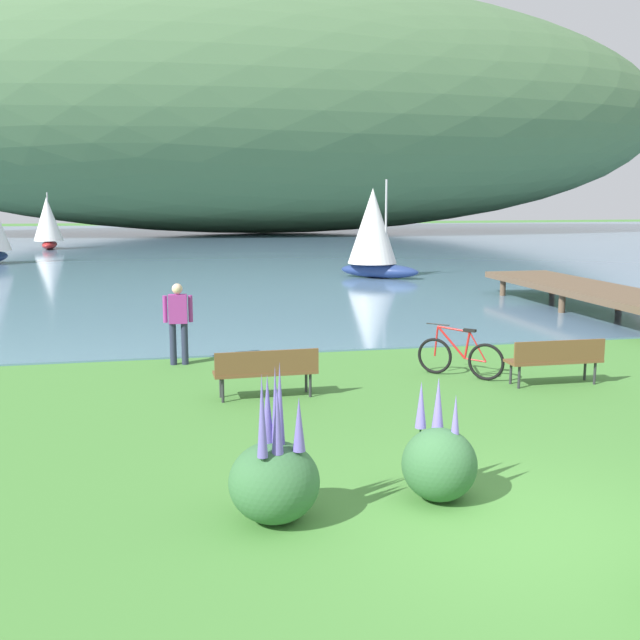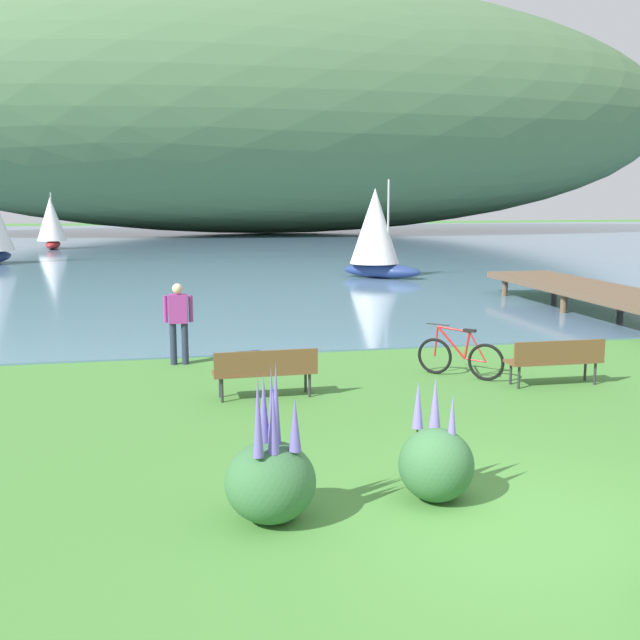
{
  "view_description": "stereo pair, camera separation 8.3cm",
  "coord_description": "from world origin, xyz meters",
  "px_view_note": "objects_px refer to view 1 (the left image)",
  "views": [
    {
      "loc": [
        -3.55,
        -6.72,
        3.45
      ],
      "look_at": [
        -0.55,
        7.68,
        1.0
      ],
      "focal_mm": 41.17,
      "sensor_mm": 36.0,
      "label": 1
    },
    {
      "loc": [
        -3.47,
        -6.73,
        3.45
      ],
      "look_at": [
        -0.55,
        7.68,
        1.0
      ],
      "focal_mm": 41.17,
      "sensor_mm": 36.0,
      "label": 2
    }
  ],
  "objects_px": {
    "park_bench_near_camera": "(266,369)",
    "bicycle_leaning_near_bench": "(460,357)",
    "sailboat_mid_bay": "(373,232)",
    "sailboat_toward_hillside": "(48,222)",
    "park_bench_further_along": "(556,358)",
    "person_at_shoreline": "(178,318)"
  },
  "relations": [
    {
      "from": "park_bench_further_along",
      "to": "sailboat_toward_hillside",
      "type": "distance_m",
      "value": 42.85
    },
    {
      "from": "sailboat_mid_bay",
      "to": "sailboat_toward_hillside",
      "type": "xyz_separation_m",
      "value": [
        -16.51,
        21.79,
        -0.19
      ]
    },
    {
      "from": "park_bench_near_camera",
      "to": "sailboat_mid_bay",
      "type": "distance_m",
      "value": 19.6
    },
    {
      "from": "person_at_shoreline",
      "to": "sailboat_toward_hillside",
      "type": "height_order",
      "value": "sailboat_toward_hillside"
    },
    {
      "from": "person_at_shoreline",
      "to": "sailboat_toward_hillside",
      "type": "relative_size",
      "value": 0.45
    },
    {
      "from": "bicycle_leaning_near_bench",
      "to": "sailboat_mid_bay",
      "type": "height_order",
      "value": "sailboat_mid_bay"
    },
    {
      "from": "park_bench_near_camera",
      "to": "person_at_shoreline",
      "type": "height_order",
      "value": "person_at_shoreline"
    },
    {
      "from": "park_bench_further_along",
      "to": "person_at_shoreline",
      "type": "bearing_deg",
      "value": 154.97
    },
    {
      "from": "person_at_shoreline",
      "to": "sailboat_mid_bay",
      "type": "xyz_separation_m",
      "value": [
        8.53,
        15.21,
        1.03
      ]
    },
    {
      "from": "park_bench_near_camera",
      "to": "sailboat_toward_hillside",
      "type": "bearing_deg",
      "value": 103.25
    },
    {
      "from": "park_bench_near_camera",
      "to": "bicycle_leaning_near_bench",
      "type": "xyz_separation_m",
      "value": [
        3.9,
        0.78,
        -0.12
      ]
    },
    {
      "from": "park_bench_near_camera",
      "to": "park_bench_further_along",
      "type": "distance_m",
      "value": 5.39
    },
    {
      "from": "bicycle_leaning_near_bench",
      "to": "sailboat_toward_hillside",
      "type": "bearing_deg",
      "value": 108.75
    },
    {
      "from": "park_bench_near_camera",
      "to": "sailboat_toward_hillside",
      "type": "distance_m",
      "value": 41.11
    },
    {
      "from": "park_bench_near_camera",
      "to": "person_at_shoreline",
      "type": "distance_m",
      "value": 3.35
    },
    {
      "from": "sailboat_toward_hillside",
      "to": "bicycle_leaning_near_bench",
      "type": "bearing_deg",
      "value": -71.25
    },
    {
      "from": "sailboat_mid_bay",
      "to": "park_bench_near_camera",
      "type": "bearing_deg",
      "value": -111.29
    },
    {
      "from": "park_bench_further_along",
      "to": "bicycle_leaning_near_bench",
      "type": "distance_m",
      "value": 1.79
    },
    {
      "from": "person_at_shoreline",
      "to": "sailboat_mid_bay",
      "type": "bearing_deg",
      "value": 60.72
    },
    {
      "from": "park_bench_further_along",
      "to": "park_bench_near_camera",
      "type": "bearing_deg",
      "value": 177.98
    },
    {
      "from": "sailboat_mid_bay",
      "to": "sailboat_toward_hillside",
      "type": "height_order",
      "value": "sailboat_mid_bay"
    },
    {
      "from": "bicycle_leaning_near_bench",
      "to": "person_at_shoreline",
      "type": "height_order",
      "value": "person_at_shoreline"
    }
  ]
}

